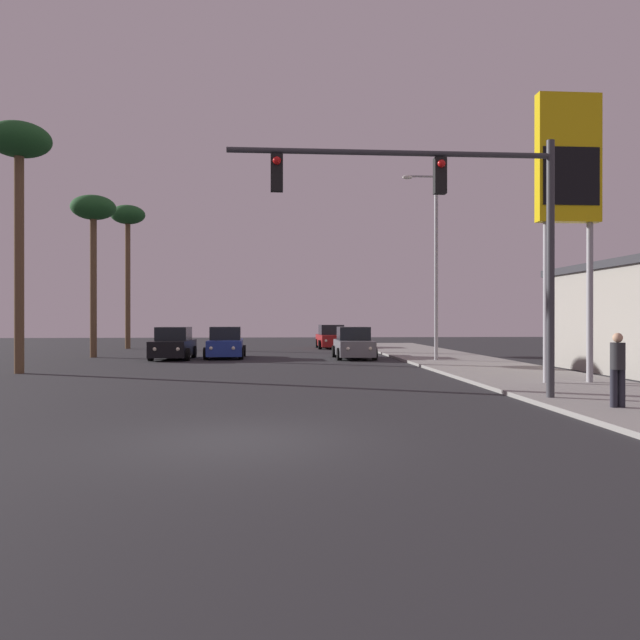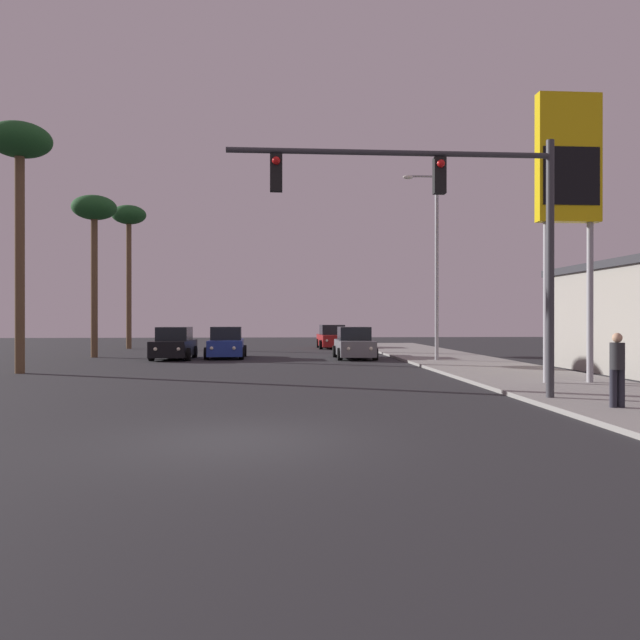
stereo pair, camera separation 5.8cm
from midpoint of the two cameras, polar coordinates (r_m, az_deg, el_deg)
name	(u,v)px [view 2 (the right image)]	position (r m, az deg, el deg)	size (l,w,h in m)	color
ground_plane	(234,441)	(11.00, -7.70, -10.92)	(120.00, 120.00, 0.00)	#28282B
sidewalk_right	(533,378)	(22.66, 18.93, -5.08)	(5.00, 60.00, 0.12)	gray
car_grey	(354,344)	(32.98, 3.20, -2.23)	(2.04, 4.32, 1.68)	slate
car_black	(174,345)	(33.40, -13.15, -2.20)	(2.04, 4.33, 1.68)	black
car_red	(332,338)	(44.41, 1.16, -1.63)	(2.04, 4.34, 1.68)	maroon
car_blue	(226,344)	(33.87, -8.52, -2.17)	(2.04, 4.34, 1.68)	navy
traffic_light_mast	(457,212)	(16.15, 12.51, 9.62)	(8.22, 0.36, 6.50)	#38383D
street_lamp	(434,256)	(30.67, 10.44, 5.74)	(1.74, 0.24, 9.00)	#99999E
gas_station_sign	(568,174)	(21.38, 21.84, 12.28)	(2.00, 0.42, 9.00)	#99999E
pedestrian_on_sidewalk	(617,367)	(15.50, 25.63, -3.86)	(0.34, 0.32, 1.67)	#23232D
palm_tree_near	(20,155)	(27.40, -25.71, 13.40)	(2.40, 2.40, 9.67)	brown
palm_tree_mid	(94,217)	(36.58, -19.90, 8.87)	(2.40, 2.40, 8.84)	brown
palm_tree_far	(129,224)	(46.44, -17.05, 8.39)	(2.40, 2.40, 10.12)	brown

